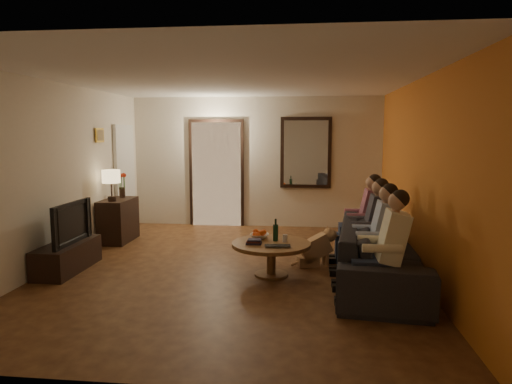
# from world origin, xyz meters

# --- Properties ---
(floor) EXTENTS (5.00, 6.00, 0.01)m
(floor) POSITION_xyz_m (0.00, 0.00, 0.00)
(floor) COLOR #3F2011
(floor) RESTS_ON ground
(ceiling) EXTENTS (5.00, 6.00, 0.01)m
(ceiling) POSITION_xyz_m (0.00, 0.00, 2.60)
(ceiling) COLOR white
(ceiling) RESTS_ON back_wall
(back_wall) EXTENTS (5.00, 0.02, 2.60)m
(back_wall) POSITION_xyz_m (0.00, 3.00, 1.30)
(back_wall) COLOR beige
(back_wall) RESTS_ON floor
(front_wall) EXTENTS (5.00, 0.02, 2.60)m
(front_wall) POSITION_xyz_m (0.00, -3.00, 1.30)
(front_wall) COLOR beige
(front_wall) RESTS_ON floor
(left_wall) EXTENTS (0.02, 6.00, 2.60)m
(left_wall) POSITION_xyz_m (-2.50, 0.00, 1.30)
(left_wall) COLOR beige
(left_wall) RESTS_ON floor
(right_wall) EXTENTS (0.02, 6.00, 2.60)m
(right_wall) POSITION_xyz_m (2.50, 0.00, 1.30)
(right_wall) COLOR beige
(right_wall) RESTS_ON floor
(orange_accent) EXTENTS (0.01, 6.00, 2.60)m
(orange_accent) POSITION_xyz_m (2.49, 0.00, 1.30)
(orange_accent) COLOR orange
(orange_accent) RESTS_ON right_wall
(kitchen_doorway) EXTENTS (1.00, 0.06, 2.10)m
(kitchen_doorway) POSITION_xyz_m (-0.80, 2.98, 1.05)
(kitchen_doorway) COLOR #FFE0A5
(kitchen_doorway) RESTS_ON floor
(door_trim) EXTENTS (1.12, 0.04, 2.22)m
(door_trim) POSITION_xyz_m (-0.80, 2.97, 1.05)
(door_trim) COLOR black
(door_trim) RESTS_ON floor
(fridge_glimpse) EXTENTS (0.45, 0.03, 1.70)m
(fridge_glimpse) POSITION_xyz_m (-0.55, 2.98, 0.90)
(fridge_glimpse) COLOR silver
(fridge_glimpse) RESTS_ON floor
(mirror_frame) EXTENTS (1.00, 0.05, 1.40)m
(mirror_frame) POSITION_xyz_m (1.00, 2.96, 1.50)
(mirror_frame) COLOR black
(mirror_frame) RESTS_ON back_wall
(mirror_glass) EXTENTS (0.86, 0.02, 1.26)m
(mirror_glass) POSITION_xyz_m (1.00, 2.93, 1.50)
(mirror_glass) COLOR white
(mirror_glass) RESTS_ON back_wall
(white_door) EXTENTS (0.06, 0.85, 2.04)m
(white_door) POSITION_xyz_m (-2.46, 2.30, 1.02)
(white_door) COLOR white
(white_door) RESTS_ON floor
(framed_art) EXTENTS (0.03, 0.28, 0.24)m
(framed_art) POSITION_xyz_m (-2.47, 1.30, 1.85)
(framed_art) COLOR #B28C33
(framed_art) RESTS_ON left_wall
(art_canvas) EXTENTS (0.01, 0.22, 0.18)m
(art_canvas) POSITION_xyz_m (-2.46, 1.30, 1.85)
(art_canvas) COLOR brown
(art_canvas) RESTS_ON left_wall
(dresser) EXTENTS (0.45, 0.83, 0.74)m
(dresser) POSITION_xyz_m (-2.25, 1.42, 0.37)
(dresser) COLOR black
(dresser) RESTS_ON floor
(table_lamp) EXTENTS (0.30, 0.30, 0.54)m
(table_lamp) POSITION_xyz_m (-2.25, 1.20, 1.01)
(table_lamp) COLOR beige
(table_lamp) RESTS_ON dresser
(flower_vase) EXTENTS (0.14, 0.14, 0.44)m
(flower_vase) POSITION_xyz_m (-2.25, 1.64, 0.96)
(flower_vase) COLOR #B62A13
(flower_vase) RESTS_ON dresser
(tv_stand) EXTENTS (0.45, 1.16, 0.39)m
(tv_stand) POSITION_xyz_m (-2.25, -0.32, 0.19)
(tv_stand) COLOR black
(tv_stand) RESTS_ON floor
(tv) EXTENTS (0.99, 0.13, 0.57)m
(tv) POSITION_xyz_m (-2.25, -0.32, 0.67)
(tv) COLOR black
(tv) RESTS_ON tv_stand
(sofa) EXTENTS (2.67, 1.29, 0.75)m
(sofa) POSITION_xyz_m (1.97, -0.38, 0.37)
(sofa) COLOR black
(sofa) RESTS_ON floor
(person_a) EXTENTS (0.60, 0.40, 1.20)m
(person_a) POSITION_xyz_m (1.87, -1.28, 0.60)
(person_a) COLOR tan
(person_a) RESTS_ON sofa
(person_b) EXTENTS (0.60, 0.40, 1.20)m
(person_b) POSITION_xyz_m (1.87, -0.68, 0.60)
(person_b) COLOR tan
(person_b) RESTS_ON sofa
(person_c) EXTENTS (0.60, 0.40, 1.20)m
(person_c) POSITION_xyz_m (1.87, -0.08, 0.60)
(person_c) COLOR tan
(person_c) RESTS_ON sofa
(person_d) EXTENTS (0.60, 0.40, 1.20)m
(person_d) POSITION_xyz_m (1.87, 0.52, 0.60)
(person_d) COLOR tan
(person_d) RESTS_ON sofa
(dog) EXTENTS (0.61, 0.40, 0.56)m
(dog) POSITION_xyz_m (1.15, 0.28, 0.28)
(dog) COLOR #B77B54
(dog) RESTS_ON floor
(coffee_table) EXTENTS (1.32, 1.32, 0.45)m
(coffee_table) POSITION_xyz_m (0.56, -0.24, 0.23)
(coffee_table) COLOR brown
(coffee_table) RESTS_ON floor
(bowl) EXTENTS (0.26, 0.26, 0.06)m
(bowl) POSITION_xyz_m (0.38, -0.02, 0.48)
(bowl) COLOR white
(bowl) RESTS_ON coffee_table
(oranges) EXTENTS (0.20, 0.20, 0.08)m
(oranges) POSITION_xyz_m (0.38, -0.02, 0.55)
(oranges) COLOR #D94912
(oranges) RESTS_ON bowl
(wine_bottle) EXTENTS (0.07, 0.07, 0.31)m
(wine_bottle) POSITION_xyz_m (0.61, -0.14, 0.60)
(wine_bottle) COLOR black
(wine_bottle) RESTS_ON coffee_table
(wine_glass) EXTENTS (0.06, 0.06, 0.10)m
(wine_glass) POSITION_xyz_m (0.74, -0.19, 0.50)
(wine_glass) COLOR silver
(wine_glass) RESTS_ON coffee_table
(book_stack) EXTENTS (0.20, 0.15, 0.07)m
(book_stack) POSITION_xyz_m (0.34, -0.34, 0.48)
(book_stack) COLOR black
(book_stack) RESTS_ON coffee_table
(laptop) EXTENTS (0.34, 0.24, 0.03)m
(laptop) POSITION_xyz_m (0.66, -0.52, 0.46)
(laptop) COLOR black
(laptop) RESTS_ON coffee_table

